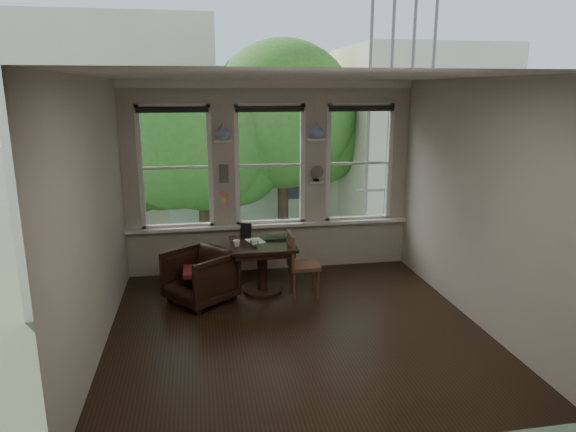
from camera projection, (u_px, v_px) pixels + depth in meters
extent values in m
plane|color=black|center=(296.00, 328.00, 6.32)|extent=(4.50, 4.50, 0.00)
plane|color=silver|center=(297.00, 76.00, 5.60)|extent=(4.50, 4.50, 0.00)
plane|color=#BDB3A1|center=(270.00, 178.00, 8.11)|extent=(4.50, 0.00, 4.50)
plane|color=#BDB3A1|center=(354.00, 277.00, 3.81)|extent=(4.50, 0.00, 4.50)
plane|color=#BDB3A1|center=(94.00, 218.00, 5.58)|extent=(0.00, 4.50, 4.50)
plane|color=#BDB3A1|center=(475.00, 202.00, 6.34)|extent=(0.00, 4.50, 4.50)
cube|color=white|center=(223.00, 141.00, 7.75)|extent=(0.26, 0.16, 0.03)
cube|color=white|center=(316.00, 139.00, 8.00)|extent=(0.26, 0.16, 0.03)
cube|color=#59544F|center=(224.00, 173.00, 7.90)|extent=(0.14, 0.06, 0.28)
imported|color=white|center=(223.00, 132.00, 7.72)|extent=(0.24, 0.24, 0.25)
imported|color=white|center=(317.00, 130.00, 7.96)|extent=(0.24, 0.24, 0.25)
imported|color=black|center=(200.00, 277.00, 7.02)|extent=(1.12, 1.12, 0.74)
cube|color=maroon|center=(200.00, 271.00, 7.00)|extent=(0.45, 0.45, 0.06)
imported|color=black|center=(277.00, 240.00, 7.35)|extent=(0.37, 0.25, 0.03)
imported|color=white|center=(237.00, 243.00, 7.08)|extent=(0.10, 0.10, 0.09)
imported|color=white|center=(254.00, 244.00, 7.03)|extent=(0.14, 0.14, 0.09)
cube|color=black|center=(246.00, 231.00, 7.45)|extent=(0.18, 0.12, 0.22)
cube|color=silver|center=(255.00, 241.00, 7.34)|extent=(0.29, 0.35, 0.00)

